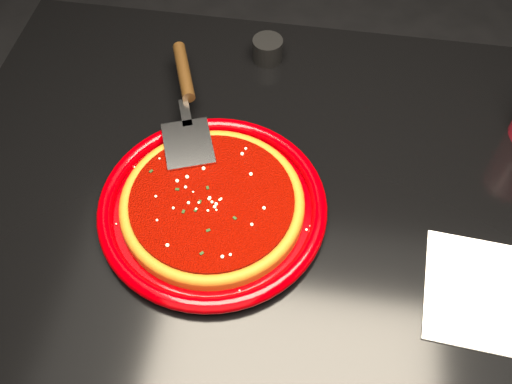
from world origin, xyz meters
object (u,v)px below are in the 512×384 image
table (306,304)px  plate (213,206)px  pizza_server (187,103)px  ramekin (268,49)px

table → plate: size_ratio=3.55×
plate → pizza_server: (-0.07, 0.17, 0.03)m
table → pizza_server: size_ratio=3.84×
pizza_server → plate: bearing=-87.0°
plate → table: bearing=14.7°
ramekin → pizza_server: bearing=-122.0°
table → pizza_server: bearing=151.5°
table → pizza_server: (-0.24, 0.13, 0.42)m
table → pizza_server: 0.50m
table → ramekin: 0.51m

